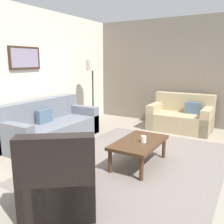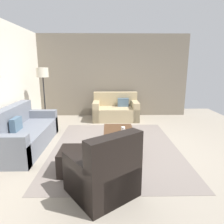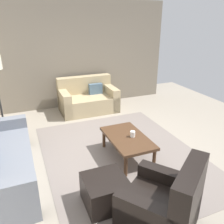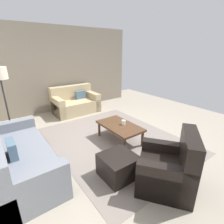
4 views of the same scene
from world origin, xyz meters
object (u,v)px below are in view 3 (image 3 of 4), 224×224
at_px(couch_loveseat, 87,99).
at_px(ottoman, 105,191).
at_px(cup, 133,134).
at_px(coffee_table, 127,139).
at_px(armchair_leather, 166,209).

distance_m(couch_loveseat, ottoman, 3.54).
xyz_separation_m(couch_loveseat, cup, (-2.55, -0.06, 0.16)).
bearing_deg(coffee_table, cup, -108.54).
xyz_separation_m(coffee_table, cup, (-0.03, -0.09, 0.10)).
bearing_deg(coffee_table, ottoman, 140.14).
relative_size(ottoman, cup, 5.35).
bearing_deg(cup, coffee_table, 71.46).
relative_size(ottoman, coffee_table, 0.51).
xyz_separation_m(couch_loveseat, coffee_table, (-2.52, 0.02, 0.06)).
bearing_deg(ottoman, cup, -43.85).
bearing_deg(coffee_table, couch_loveseat, -0.57).
bearing_deg(couch_loveseat, cup, -178.59).
distance_m(armchair_leather, cup, 1.61).
height_order(armchair_leather, ottoman, armchair_leather).
bearing_deg(cup, ottoman, 136.15).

